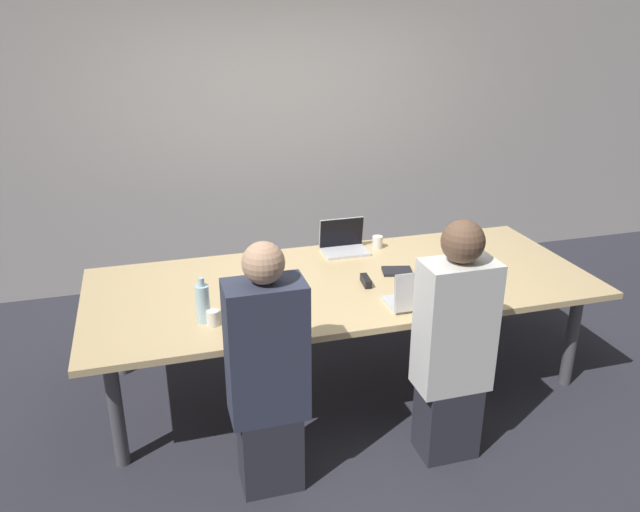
% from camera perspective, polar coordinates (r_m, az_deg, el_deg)
% --- Properties ---
extents(ground_plane, '(24.00, 24.00, 0.00)m').
position_cam_1_polar(ground_plane, '(4.46, 1.92, -11.03)').
color(ground_plane, '#2D2D38').
extents(curtain_wall, '(12.00, 0.06, 2.80)m').
position_cam_1_polar(curtain_wall, '(5.75, -4.10, 11.59)').
color(curtain_wall, '#BCB7B2').
rests_on(curtain_wall, ground_plane).
extents(conference_table, '(3.29, 1.35, 0.74)m').
position_cam_1_polar(conference_table, '(4.12, 2.04, -2.96)').
color(conference_table, '#D6B77F').
rests_on(conference_table, ground_plane).
extents(laptop_near_left, '(0.33, 0.27, 0.28)m').
position_cam_1_polar(laptop_near_left, '(3.55, -5.88, -5.04)').
color(laptop_near_left, silver).
rests_on(laptop_near_left, conference_table).
extents(person_near_left, '(0.40, 0.24, 1.40)m').
position_cam_1_polar(person_near_left, '(3.23, -4.82, -10.81)').
color(person_near_left, '#2D2D38').
rests_on(person_near_left, ground_plane).
extents(cup_near_left, '(0.07, 0.07, 0.09)m').
position_cam_1_polar(cup_near_left, '(3.58, -9.75, -5.59)').
color(cup_near_left, white).
rests_on(cup_near_left, conference_table).
extents(bottle_near_left, '(0.08, 0.08, 0.27)m').
position_cam_1_polar(bottle_near_left, '(3.59, -10.67, -4.24)').
color(bottle_near_left, '#ADD1E0').
rests_on(bottle_near_left, conference_table).
extents(laptop_near_midright, '(0.33, 0.24, 0.25)m').
position_cam_1_polar(laptop_near_midright, '(3.76, 8.85, -3.65)').
color(laptop_near_midright, silver).
rests_on(laptop_near_midright, conference_table).
extents(person_near_midright, '(0.40, 0.24, 1.42)m').
position_cam_1_polar(person_near_midright, '(3.51, 12.10, -8.10)').
color(person_near_midright, '#2D2D38').
rests_on(person_near_midright, ground_plane).
extents(laptop_far_center, '(0.33, 0.23, 0.24)m').
position_cam_1_polar(laptop_far_center, '(4.57, 2.15, 1.28)').
color(laptop_far_center, silver).
rests_on(laptop_far_center, conference_table).
extents(cup_far_center, '(0.08, 0.08, 0.09)m').
position_cam_1_polar(cup_far_center, '(4.66, 5.27, 1.28)').
color(cup_far_center, white).
rests_on(cup_far_center, conference_table).
extents(stapler, '(0.06, 0.15, 0.05)m').
position_cam_1_polar(stapler, '(4.05, 4.22, -2.28)').
color(stapler, black).
rests_on(stapler, conference_table).
extents(notebook, '(0.22, 0.19, 0.02)m').
position_cam_1_polar(notebook, '(4.25, 7.07, -1.39)').
color(notebook, '#232328').
rests_on(notebook, conference_table).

